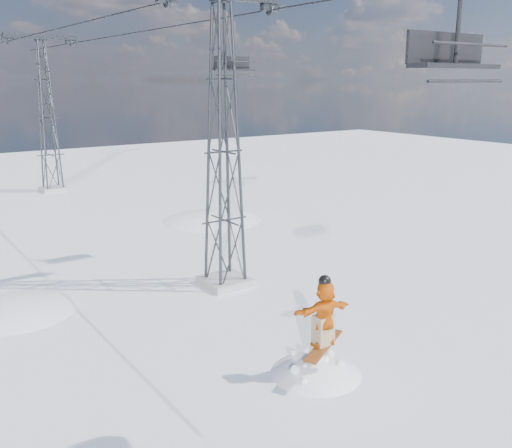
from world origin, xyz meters
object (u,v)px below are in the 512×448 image
object	(u,v)px
lift_tower_far	(47,118)
lift_chair_near	(453,54)
snowboarder_jump	(314,423)
lift_tower_near	(224,153)

from	to	relation	value
lift_tower_far	lift_chair_near	xyz separation A→B (m)	(-2.20, -36.93, 3.23)
snowboarder_jump	lift_tower_near	bearing A→B (deg)	77.50
lift_tower_far	snowboarder_jump	size ratio (longest dim) A/B	1.63
lift_tower_near	lift_tower_far	size ratio (longest dim) A/B	1.00
lift_tower_near	snowboarder_jump	distance (m)	10.64
lift_tower_near	snowboarder_jump	size ratio (longest dim) A/B	1.63
snowboarder_jump	lift_tower_far	bearing A→B (deg)	86.99
lift_tower_near	lift_chair_near	xyz separation A→B (m)	(-2.20, -11.93, 3.23)
lift_tower_near	lift_chair_near	size ratio (longest dim) A/B	4.24
lift_tower_near	lift_chair_near	bearing A→B (deg)	-100.45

